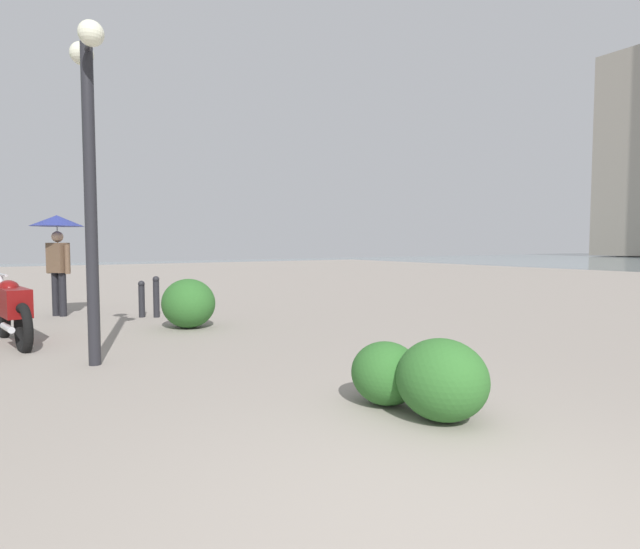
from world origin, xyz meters
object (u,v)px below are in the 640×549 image
object	(u,v)px
lamppost	(89,145)
bollard_mid	(142,298)
pedestrian	(57,237)
bollard_near	(156,296)
motorcycle	(12,309)

from	to	relation	value
lamppost	bollard_mid	world-z (taller)	lamppost
pedestrian	bollard_near	size ratio (longest dim) A/B	2.47
pedestrian	bollard_mid	bearing A→B (deg)	-128.53
motorcycle	bollard_mid	bearing A→B (deg)	-53.43
lamppost	bollard_near	distance (m)	4.52
motorcycle	bollard_near	xyz separation A→B (m)	(1.49, -2.48, -0.07)
lamppost	pedestrian	bearing A→B (deg)	-1.15
motorcycle	bollard_near	size ratio (longest dim) A/B	2.63
motorcycle	bollard_mid	world-z (taller)	motorcycle
lamppost	bollard_near	world-z (taller)	lamppost
lamppost	pedestrian	size ratio (longest dim) A/B	1.93
motorcycle	bollard_mid	xyz separation A→B (m)	(1.66, -2.24, -0.12)
lamppost	motorcycle	size ratio (longest dim) A/B	1.81
motorcycle	bollard_near	bearing A→B (deg)	-59.01
motorcycle	pedestrian	bearing A→B (deg)	-17.93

